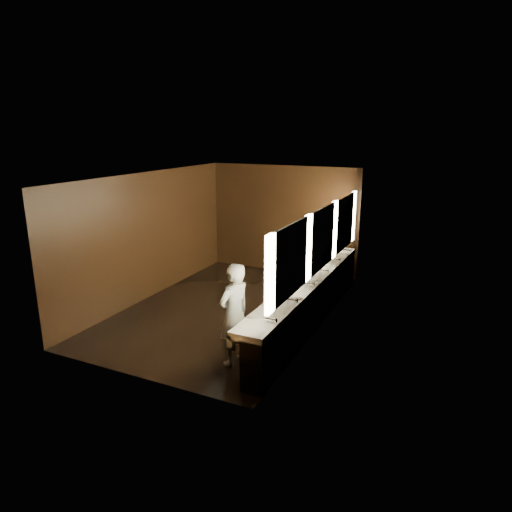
{
  "coord_description": "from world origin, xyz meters",
  "views": [
    {
      "loc": [
        4.35,
        -7.9,
        3.7
      ],
      "look_at": [
        0.63,
        0.0,
        1.25
      ],
      "focal_mm": 32.0,
      "sensor_mm": 36.0,
      "label": 1
    }
  ],
  "objects": [
    {
      "name": "trash_bin",
      "position": [
        1.58,
        -1.0,
        0.29
      ],
      "size": [
        0.48,
        0.48,
        0.58
      ],
      "primitive_type": "cylinder",
      "rotation": [
        0.0,
        0.0,
        0.35
      ],
      "color": "black",
      "rests_on": "floor"
    },
    {
      "name": "person",
      "position": [
        1.17,
        -1.96,
        0.85
      ],
      "size": [
        0.58,
        0.71,
        1.7
      ],
      "primitive_type": "imported",
      "rotation": [
        0.0,
        0.0,
        -1.88
      ],
      "color": "#88A4CC",
      "rests_on": "floor"
    },
    {
      "name": "wall_left",
      "position": [
        -2.0,
        0.0,
        1.4
      ],
      "size": [
        0.02,
        6.0,
        2.8
      ],
      "primitive_type": "cube",
      "color": "black",
      "rests_on": "floor"
    },
    {
      "name": "wall_front",
      "position": [
        0.0,
        -3.0,
        1.4
      ],
      "size": [
        4.0,
        0.02,
        2.8
      ],
      "primitive_type": "cube",
      "color": "black",
      "rests_on": "floor"
    },
    {
      "name": "floor",
      "position": [
        0.0,
        0.0,
        0.0
      ],
      "size": [
        6.0,
        6.0,
        0.0
      ],
      "primitive_type": "plane",
      "color": "black",
      "rests_on": "ground"
    },
    {
      "name": "mirror_band",
      "position": [
        1.98,
        -0.0,
        1.75
      ],
      "size": [
        0.06,
        5.03,
        1.15
      ],
      "color": "#FCEFC2",
      "rests_on": "wall_right"
    },
    {
      "name": "ceiling",
      "position": [
        0.0,
        0.0,
        2.8
      ],
      "size": [
        4.0,
        6.0,
        0.02
      ],
      "primitive_type": "cube",
      "color": "#2D2D2B",
      "rests_on": "wall_back"
    },
    {
      "name": "wall_right",
      "position": [
        2.0,
        0.0,
        1.4
      ],
      "size": [
        0.02,
        6.0,
        2.8
      ],
      "primitive_type": "cube",
      "color": "black",
      "rests_on": "floor"
    },
    {
      "name": "sink_counter",
      "position": [
        1.79,
        0.0,
        0.5
      ],
      "size": [
        0.55,
        5.4,
        1.01
      ],
      "color": "black",
      "rests_on": "floor"
    },
    {
      "name": "wall_back",
      "position": [
        0.0,
        3.0,
        1.4
      ],
      "size": [
        4.0,
        0.02,
        2.8
      ],
      "primitive_type": "cube",
      "color": "black",
      "rests_on": "floor"
    }
  ]
}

